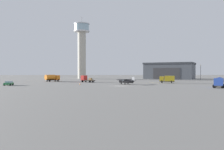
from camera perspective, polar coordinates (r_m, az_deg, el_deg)
name	(u,v)px	position (r m, az deg, el deg)	size (l,w,h in m)	color
ground_plane	(120,86)	(66.89, 2.20, -2.89)	(400.00, 400.00, 0.00)	gray
control_tower	(82,45)	(133.45, -8.00, 7.82)	(9.50, 9.50, 37.55)	#B2AD9E
hangar	(170,71)	(134.95, 15.04, 1.08)	(33.88, 30.47, 9.63)	#4C5159
airplane_black	(126,81)	(74.76, 3.81, -1.57)	(6.76, 7.59, 2.56)	black
truck_flatbed_red	(86,79)	(89.73, -6.88, -1.06)	(6.23, 5.33, 2.79)	#38383D
truck_fuel_tanker_blue	(219,82)	(66.58, 26.50, -1.61)	(5.20, 6.60, 2.86)	#38383D
truck_fuel_tanker_orange	(52,78)	(99.04, -15.57, -0.68)	(6.17, 6.37, 3.04)	#38383D
truck_box_yellow	(167,79)	(86.25, 14.43, -1.01)	(6.08, 4.24, 2.76)	#38383D
car_green	(9,83)	(76.95, -25.64, -1.93)	(2.73, 4.34, 1.37)	#287A42
light_post_east	(201,71)	(116.65, 22.38, 1.02)	(0.44, 0.44, 7.89)	#38383D
traffic_cone_near_left	(80,84)	(72.99, -8.49, -2.34)	(0.36, 0.36, 0.62)	black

